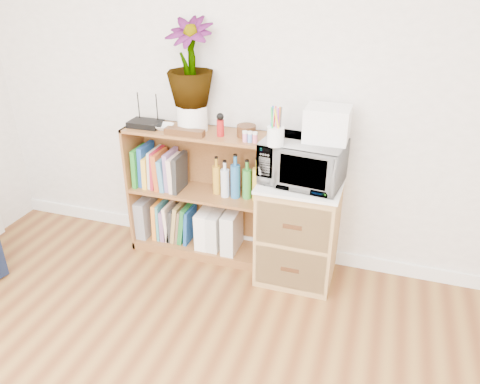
% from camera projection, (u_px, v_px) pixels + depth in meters
% --- Properties ---
extents(skirting_board, '(4.00, 0.02, 0.10)m').
position_uv_depth(skirting_board, '(250.00, 242.00, 3.56)').
color(skirting_board, white).
rests_on(skirting_board, ground).
extents(bookshelf, '(1.00, 0.30, 0.95)m').
position_uv_depth(bookshelf, '(198.00, 194.00, 3.34)').
color(bookshelf, brown).
rests_on(bookshelf, ground).
extents(wicker_unit, '(0.50, 0.45, 0.70)m').
position_uv_depth(wicker_unit, '(298.00, 231.00, 3.13)').
color(wicker_unit, '#9E7542').
rests_on(wicker_unit, ground).
extents(microwave, '(0.53, 0.39, 0.27)m').
position_uv_depth(microwave, '(303.00, 162.00, 2.89)').
color(microwave, white).
rests_on(microwave, wicker_unit).
extents(pen_cup, '(0.10, 0.10, 0.11)m').
position_uv_depth(pen_cup, '(275.00, 136.00, 2.75)').
color(pen_cup, white).
rests_on(pen_cup, microwave).
extents(small_appliance, '(0.26, 0.22, 0.21)m').
position_uv_depth(small_appliance, '(327.00, 124.00, 2.80)').
color(small_appliance, white).
rests_on(small_appliance, microwave).
extents(router, '(0.22, 0.15, 0.04)m').
position_uv_depth(router, '(146.00, 124.00, 3.20)').
color(router, black).
rests_on(router, bookshelf).
extents(white_bowl, '(0.13, 0.13, 0.03)m').
position_uv_depth(white_bowl, '(164.00, 127.00, 3.16)').
color(white_bowl, white).
rests_on(white_bowl, bookshelf).
extents(plant_pot, '(0.20, 0.20, 0.17)m').
position_uv_depth(plant_pot, '(192.00, 117.00, 3.12)').
color(plant_pot, white).
rests_on(plant_pot, bookshelf).
extents(potted_plant, '(0.31, 0.31, 0.55)m').
position_uv_depth(potted_plant, '(190.00, 63.00, 2.95)').
color(potted_plant, '#34722D').
rests_on(potted_plant, plant_pot).
extents(trinket_box, '(0.27, 0.07, 0.04)m').
position_uv_depth(trinket_box, '(185.00, 132.00, 3.04)').
color(trinket_box, '#3D1F10').
rests_on(trinket_box, bookshelf).
extents(kokeshi_doll, '(0.05, 0.05, 0.11)m').
position_uv_depth(kokeshi_doll, '(220.00, 128.00, 3.02)').
color(kokeshi_doll, maroon).
rests_on(kokeshi_doll, bookshelf).
extents(wooden_bowl, '(0.13, 0.13, 0.07)m').
position_uv_depth(wooden_bowl, '(246.00, 131.00, 3.02)').
color(wooden_bowl, '#391B0F').
rests_on(wooden_bowl, bookshelf).
extents(paint_jars, '(0.10, 0.04, 0.05)m').
position_uv_depth(paint_jars, '(250.00, 138.00, 2.93)').
color(paint_jars, pink).
rests_on(paint_jars, bookshelf).
extents(file_box, '(0.09, 0.24, 0.30)m').
position_uv_depth(file_box, '(146.00, 216.00, 3.58)').
color(file_box, gray).
rests_on(file_box, bookshelf).
extents(magazine_holder_left, '(0.09, 0.23, 0.28)m').
position_uv_depth(magazine_holder_left, '(205.00, 227.00, 3.44)').
color(magazine_holder_left, white).
rests_on(magazine_holder_left, bookshelf).
extents(magazine_holder_mid, '(0.09, 0.22, 0.28)m').
position_uv_depth(magazine_holder_mid, '(216.00, 230.00, 3.42)').
color(magazine_holder_mid, silver).
rests_on(magazine_holder_mid, bookshelf).
extents(magazine_holder_right, '(0.10, 0.25, 0.31)m').
position_uv_depth(magazine_holder_right, '(232.00, 231.00, 3.38)').
color(magazine_holder_right, silver).
rests_on(magazine_holder_right, bookshelf).
extents(cookbooks, '(0.36, 0.20, 0.30)m').
position_uv_depth(cookbooks, '(160.00, 169.00, 3.35)').
color(cookbooks, '#227F24').
rests_on(cookbooks, bookshelf).
extents(liquor_bottles, '(0.36, 0.07, 0.31)m').
position_uv_depth(liquor_bottles, '(237.00, 178.00, 3.19)').
color(liquor_bottles, '#C08A24').
rests_on(liquor_bottles, bookshelf).
extents(lower_books, '(0.30, 0.19, 0.30)m').
position_uv_depth(lower_books, '(174.00, 222.00, 3.52)').
color(lower_books, orange).
rests_on(lower_books, bookshelf).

